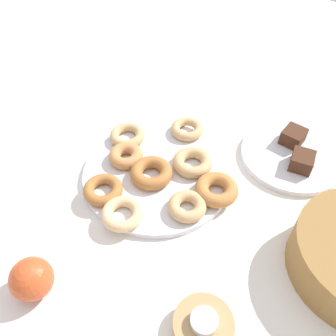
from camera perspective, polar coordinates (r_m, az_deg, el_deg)
name	(u,v)px	position (r m, az deg, el deg)	size (l,w,h in m)	color
ground_plane	(158,175)	(0.83, -1.68, -1.19)	(2.40, 2.40, 0.00)	white
donut_plate	(158,173)	(0.82, -1.69, -0.85)	(0.34, 0.34, 0.01)	silver
donut_0	(151,173)	(0.80, -2.67, -0.79)	(0.10, 0.10, 0.03)	#AD6B33
donut_1	(126,156)	(0.84, -6.77, 1.96)	(0.08, 0.08, 0.03)	#C6844C
donut_2	(193,162)	(0.82, 3.96, 0.94)	(0.09, 0.09, 0.03)	tan
donut_3	(127,136)	(0.89, -6.54, 5.19)	(0.09, 0.09, 0.02)	tan
donut_4	(122,214)	(0.73, -7.33, -7.28)	(0.09, 0.09, 0.02)	#EABC84
donut_5	(187,206)	(0.74, 3.07, -6.16)	(0.08, 0.08, 0.03)	tan
donut_6	(103,190)	(0.78, -10.38, -3.45)	(0.09, 0.09, 0.02)	#AD6B33
donut_7	(216,190)	(0.77, 7.78, -3.45)	(0.09, 0.09, 0.03)	#BC7A3D
donut_8	(187,129)	(0.91, 3.08, 6.26)	(0.08, 0.08, 0.02)	tan
cake_plate	(292,156)	(0.91, 19.22, 1.89)	(0.24, 0.24, 0.02)	silver
brownie_near	(293,136)	(0.92, 19.44, 4.81)	(0.05, 0.05, 0.04)	#472819
brownie_far	(302,161)	(0.87, 20.69, 1.07)	(0.05, 0.05, 0.04)	#472819
candle_holder	(203,326)	(0.64, 5.66, -23.86)	(0.10, 0.10, 0.03)	tan
tealight	(204,321)	(0.62, 5.82, -23.23)	(0.05, 0.05, 0.01)	silver
apple	(32,279)	(0.69, -21.04, -16.26)	(0.08, 0.08, 0.08)	#CC4C23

